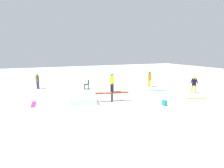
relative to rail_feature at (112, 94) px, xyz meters
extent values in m
plane|color=white|center=(0.00, 0.00, -0.56)|extent=(60.00, 60.00, 0.00)
cylinder|color=black|center=(0.00, 0.00, -0.27)|extent=(0.14, 0.14, 0.58)
cube|color=#A53F1E|center=(0.00, 0.00, 0.06)|extent=(2.38, 0.79, 0.08)
cube|color=white|center=(-1.99, 0.45, -0.33)|extent=(2.08, 1.86, 0.46)
cube|color=#E06754|center=(0.00, 0.00, 0.11)|extent=(1.35, 0.29, 0.03)
cylinder|color=black|center=(0.00, -0.13, 0.42)|extent=(0.14, 0.14, 0.59)
cylinder|color=black|center=(0.00, 0.13, 0.42)|extent=(0.14, 0.14, 0.59)
cube|color=yellow|center=(0.00, 0.00, 0.98)|extent=(0.21, 0.33, 0.52)
cylinder|color=yellow|center=(0.00, -0.21, 1.09)|extent=(0.09, 0.27, 0.47)
cylinder|color=yellow|center=(0.00, 0.21, 1.09)|extent=(0.09, 0.27, 0.47)
sphere|color=green|center=(0.00, 0.00, 1.34)|extent=(0.21, 0.21, 0.21)
cylinder|color=gold|center=(5.37, 3.11, -0.18)|extent=(0.15, 0.15, 0.76)
cylinder|color=gold|center=(5.42, 3.38, -0.18)|extent=(0.15, 0.15, 0.76)
cube|color=orange|center=(5.39, 3.24, 0.50)|extent=(0.28, 0.39, 0.59)
cylinder|color=orange|center=(5.35, 3.02, 0.63)|extent=(0.12, 0.21, 0.52)
cylinder|color=orange|center=(5.43, 3.46, 0.63)|extent=(0.12, 0.21, 0.52)
sphere|color=teal|center=(5.39, 3.24, 0.90)|extent=(0.23, 0.23, 0.23)
cylinder|color=yellow|center=(7.26, -0.35, -0.22)|extent=(0.13, 0.13, 0.67)
cylinder|color=yellow|center=(7.43, -0.54, -0.22)|extent=(0.13, 0.13, 0.67)
cube|color=black|center=(7.34, -0.45, 0.38)|extent=(0.36, 0.37, 0.53)
cylinder|color=black|center=(7.21, -0.29, 0.50)|extent=(0.19, 0.20, 0.47)
cylinder|color=black|center=(7.48, -0.60, 0.50)|extent=(0.19, 0.20, 0.47)
sphere|color=orange|center=(7.34, -0.45, 0.75)|extent=(0.21, 0.21, 0.21)
cylinder|color=#3C337E|center=(-4.84, 6.35, -0.22)|extent=(0.14, 0.14, 0.69)
cylinder|color=#3C337E|center=(-4.96, 6.58, -0.22)|extent=(0.14, 0.14, 0.69)
cube|color=brown|center=(-4.90, 6.47, 0.40)|extent=(0.34, 0.39, 0.55)
cylinder|color=brown|center=(-4.80, 6.28, 0.52)|extent=(0.17, 0.23, 0.49)
cylinder|color=brown|center=(-5.00, 6.65, 0.52)|extent=(0.17, 0.23, 0.49)
sphere|color=green|center=(-4.90, 6.47, 0.78)|extent=(0.21, 0.21, 0.21)
cube|color=#CF309E|center=(-5.19, 1.33, -0.55)|extent=(0.36, 1.48, 0.02)
cube|color=#90D03A|center=(6.18, -1.81, -0.55)|extent=(1.52, 0.66, 0.02)
cube|color=#2EAEC1|center=(5.18, 1.61, -0.55)|extent=(1.31, 1.13, 0.02)
cube|color=#3F3F44|center=(-0.83, 4.73, -0.34)|extent=(0.21, 0.37, 0.44)
cube|color=#3F3F44|center=(-0.51, 4.57, -0.34)|extent=(0.21, 0.37, 0.44)
cube|color=black|center=(-0.67, 4.65, -0.10)|extent=(0.59, 0.59, 0.04)
cube|color=black|center=(-0.50, 4.56, 0.12)|extent=(0.23, 0.41, 0.40)
cube|color=teal|center=(2.82, -2.24, -0.39)|extent=(0.28, 0.34, 0.34)
camera|label=1|loc=(-4.65, -11.16, 2.98)|focal=28.00mm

